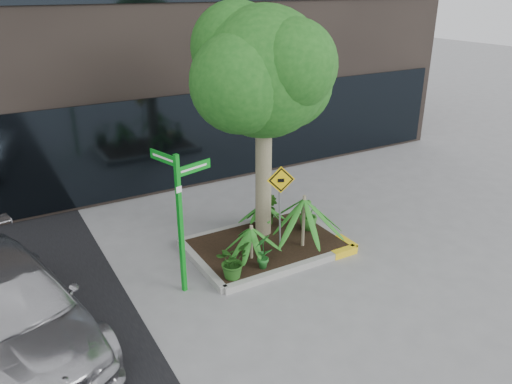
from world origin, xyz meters
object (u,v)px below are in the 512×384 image
tree (264,73)px  cattle_sign (280,194)px  street_sign_post (180,208)px  parked_car (10,309)px

tree → cattle_sign: bearing=-96.1°
tree → street_sign_post: tree is taller
tree → street_sign_post: bearing=-156.6°
parked_car → street_sign_post: 3.17m
tree → parked_car: tree is taller
street_sign_post → cattle_sign: street_sign_post is taller
street_sign_post → cattle_sign: size_ratio=1.45×
parked_car → street_sign_post: bearing=-10.0°
tree → cattle_sign: (-0.09, -0.86, -2.34)m
street_sign_post → cattle_sign: bearing=-12.0°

